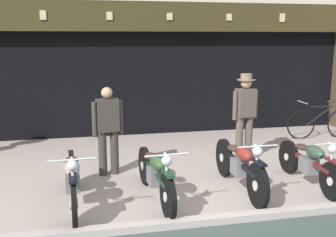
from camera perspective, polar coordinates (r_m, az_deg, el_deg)
shop_facade at (r=11.80m, az=-5.29°, el=8.17°), size 12.07×4.42×6.77m
motorcycle_left at (r=6.11m, az=-13.39°, el=-8.34°), size 0.62×2.06×0.93m
motorcycle_center_left at (r=6.19m, az=-1.79°, el=-7.81°), size 0.62×2.06×0.91m
motorcycle_center at (r=6.65m, az=10.15°, el=-6.48°), size 0.62×2.11×0.94m
motorcycle_center_right at (r=7.17m, az=19.46°, el=-5.85°), size 0.62×1.92×0.90m
salesman_left at (r=7.27m, az=-8.53°, el=-1.22°), size 0.55×0.28×1.60m
shopkeeper_center at (r=8.18m, az=10.86°, el=0.88°), size 0.55×0.37×1.76m
advert_board_near at (r=10.69m, az=6.46°, el=7.31°), size 0.66×0.03×0.93m
advert_board_far at (r=11.15m, az=12.53°, el=7.23°), size 0.67×0.03×1.04m
leaning_bicycle at (r=10.66m, az=20.94°, el=-0.54°), size 1.80×0.50×0.96m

